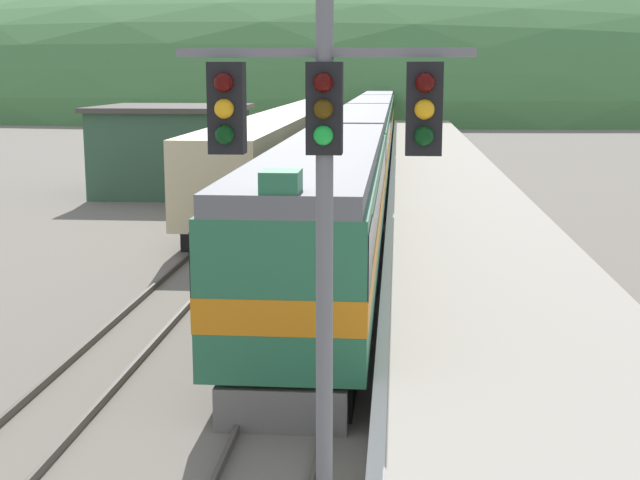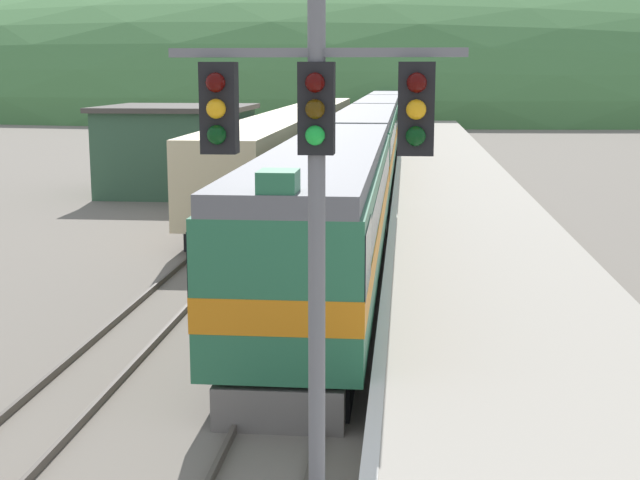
# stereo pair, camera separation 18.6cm
# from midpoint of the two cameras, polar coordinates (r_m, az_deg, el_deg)

# --- Properties ---
(track_main) EXTENTS (1.52, 180.00, 0.16)m
(track_main) POSITION_cam_midpoint_polar(r_m,az_deg,el_deg) (73.91, 3.41, 6.09)
(track_main) COLOR #4C443D
(track_main) RESTS_ON ground
(track_siding) EXTENTS (1.52, 180.00, 0.16)m
(track_siding) POSITION_cam_midpoint_polar(r_m,az_deg,el_deg) (74.14, 0.21, 6.12)
(track_siding) COLOR #4C443D
(track_siding) RESTS_ON ground
(platform) EXTENTS (5.75, 140.00, 0.94)m
(platform) POSITION_cam_midpoint_polar(r_m,az_deg,el_deg) (53.99, 7.54, 4.72)
(platform) COLOR #9E9689
(platform) RESTS_ON ground
(distant_hills) EXTENTS (237.86, 107.04, 45.06)m
(distant_hills) POSITION_cam_midpoint_polar(r_m,az_deg,el_deg) (149.57, 4.23, 8.37)
(distant_hills) COLOR #477A42
(distant_hills) RESTS_ON ground
(station_shed) EXTENTS (7.18, 7.40, 4.36)m
(station_shed) POSITION_cam_midpoint_polar(r_m,az_deg,el_deg) (45.46, -9.52, 5.76)
(station_shed) COLOR #385B42
(station_shed) RESTS_ON ground
(express_train_lead_car) EXTENTS (2.94, 20.20, 4.41)m
(express_train_lead_car) POSITION_cam_midpoint_polar(r_m,az_deg,el_deg) (24.18, 0.18, 1.71)
(express_train_lead_car) COLOR black
(express_train_lead_car) RESTS_ON ground
(carriage_second) EXTENTS (2.93, 21.56, 4.05)m
(carriage_second) POSITION_cam_midpoint_polar(r_m,az_deg,el_deg) (45.99, 2.47, 5.96)
(carriage_second) COLOR black
(carriage_second) RESTS_ON ground
(carriage_third) EXTENTS (2.93, 21.56, 4.05)m
(carriage_third) POSITION_cam_midpoint_polar(r_m,az_deg,el_deg) (68.36, 3.31, 7.50)
(carriage_third) COLOR black
(carriage_third) RESTS_ON ground
(carriage_fourth) EXTENTS (2.93, 21.56, 4.05)m
(carriage_fourth) POSITION_cam_midpoint_polar(r_m,az_deg,el_deg) (90.76, 3.73, 8.28)
(carriage_fourth) COLOR black
(carriage_fourth) RESTS_ON ground
(carriage_fifth) EXTENTS (2.93, 21.56, 4.05)m
(carriage_fifth) POSITION_cam_midpoint_polar(r_m,az_deg,el_deg) (113.18, 3.99, 8.75)
(carriage_fifth) COLOR black
(carriage_fifth) RESTS_ON ground
(siding_train) EXTENTS (2.90, 47.53, 3.84)m
(siding_train) POSITION_cam_midpoint_polar(r_m,az_deg,el_deg) (52.31, -1.78, 6.29)
(siding_train) COLOR black
(siding_train) RESTS_ON ground
(signal_mast_main) EXTENTS (3.30, 0.42, 7.10)m
(signal_mast_main) POSITION_cam_midpoint_polar(r_m,az_deg,el_deg) (10.03, -0.25, 4.17)
(signal_mast_main) COLOR slate
(signal_mast_main) RESTS_ON ground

